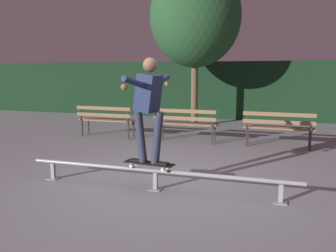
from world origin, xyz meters
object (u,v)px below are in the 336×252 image
(grind_rail, at_px, (155,173))
(park_bench_leftmost, at_px, (106,118))
(skateboarder, at_px, (149,102))
(park_bench_right_center, at_px, (278,125))
(skateboard, at_px, (149,164))
(park_bench_left_center, at_px, (186,121))
(tree_behind_benches, at_px, (195,17))

(grind_rail, relative_size, park_bench_leftmost, 2.63)
(skateboarder, bearing_deg, park_bench_right_center, 62.58)
(grind_rail, height_order, park_bench_right_center, park_bench_right_center)
(skateboard, height_order, park_bench_leftmost, park_bench_leftmost)
(park_bench_left_center, distance_m, tree_behind_benches, 3.98)
(skateboard, height_order, skateboarder, skateboarder)
(park_bench_leftmost, relative_size, park_bench_right_center, 1.00)
(skateboarder, height_order, park_bench_right_center, skateboarder)
(skateboard, distance_m, park_bench_leftmost, 4.43)
(skateboard, height_order, tree_behind_benches, tree_behind_benches)
(skateboarder, relative_size, park_bench_right_center, 0.97)
(grind_rail, distance_m, tree_behind_benches, 7.09)
(grind_rail, relative_size, skateboard, 5.31)
(park_bench_leftmost, relative_size, park_bench_left_center, 1.00)
(skateboard, distance_m, skateboarder, 0.94)
(park_bench_right_center, bearing_deg, grind_rail, -116.17)
(park_bench_left_center, height_order, tree_behind_benches, tree_behind_benches)
(skateboard, bearing_deg, skateboarder, -7.38)
(skateboarder, height_order, tree_behind_benches, tree_behind_benches)
(grind_rail, bearing_deg, park_bench_left_center, 97.28)
(park_bench_left_center, xyz_separation_m, park_bench_right_center, (2.22, 0.00, 0.00))
(skateboarder, xyz_separation_m, tree_behind_benches, (-0.75, 6.26, 2.13))
(skateboarder, relative_size, park_bench_leftmost, 0.97)
(skateboard, xyz_separation_m, park_bench_right_center, (1.87, 3.59, 0.14))
(skateboard, bearing_deg, park_bench_left_center, 95.69)
(park_bench_leftmost, bearing_deg, park_bench_left_center, 0.00)
(grind_rail, xyz_separation_m, skateboard, (-0.10, -0.00, 0.14))
(park_bench_leftmost, bearing_deg, skateboard, -54.29)
(grind_rail, distance_m, skateboard, 0.18)
(park_bench_left_center, bearing_deg, park_bench_leftmost, 180.00)
(park_bench_leftmost, bearing_deg, skateboarder, -54.26)
(skateboarder, bearing_deg, park_bench_left_center, 95.73)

